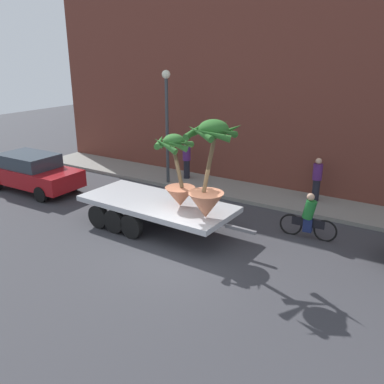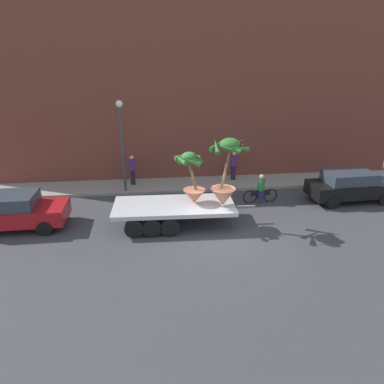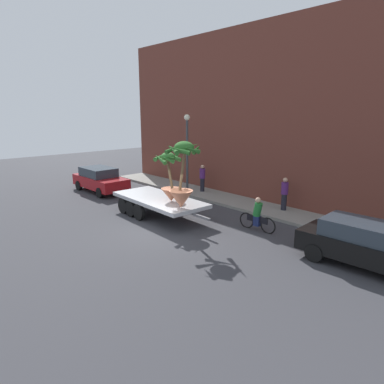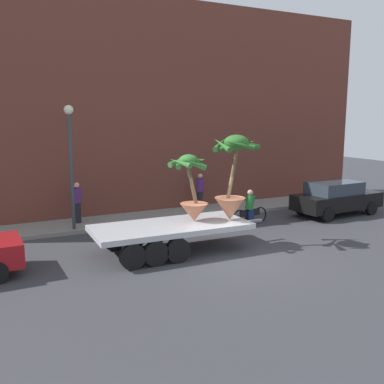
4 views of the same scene
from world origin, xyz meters
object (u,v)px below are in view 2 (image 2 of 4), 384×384
(potted_palm_middle, at_px, (192,181))
(pedestrian_far_left, at_px, (234,165))
(cyclist, at_px, (261,190))
(parked_car, at_px, (350,186))
(trailing_car, at_px, (12,211))
(street_lamp, at_px, (122,135))
(pedestrian_near_gate, at_px, (132,169))
(potted_palm_rear, at_px, (225,176))
(flatbed_trailer, at_px, (168,209))

(potted_palm_middle, xyz_separation_m, pedestrian_far_left, (3.01, 5.14, -0.97))
(cyclist, height_order, pedestrian_far_left, pedestrian_far_left)
(cyclist, xyz_separation_m, parked_car, (4.63, -0.26, 0.16))
(trailing_car, bearing_deg, street_lamp, 38.67)
(cyclist, xyz_separation_m, street_lamp, (-6.95, 2.03, 2.56))
(cyclist, height_order, pedestrian_near_gate, pedestrian_near_gate)
(potted_palm_rear, bearing_deg, potted_palm_middle, 163.55)
(trailing_car, bearing_deg, potted_palm_rear, -4.69)
(flatbed_trailer, distance_m, parked_car, 9.57)
(potted_palm_rear, relative_size, trailing_car, 0.67)
(cyclist, distance_m, street_lamp, 7.68)
(potted_palm_rear, relative_size, street_lamp, 0.61)
(potted_palm_rear, height_order, potted_palm_middle, potted_palm_rear)
(potted_palm_middle, distance_m, street_lamp, 5.26)
(potted_palm_rear, xyz_separation_m, cyclist, (2.36, 2.34, -1.65))
(pedestrian_near_gate, xyz_separation_m, street_lamp, (-0.36, -0.97, 2.19))
(pedestrian_near_gate, xyz_separation_m, pedestrian_far_left, (5.88, 0.20, 0.00))
(cyclist, bearing_deg, flatbed_trailer, -157.44)
(street_lamp, bearing_deg, pedestrian_near_gate, 69.51)
(flatbed_trailer, relative_size, pedestrian_far_left, 3.69)
(potted_palm_middle, height_order, street_lamp, street_lamp)
(potted_palm_middle, distance_m, cyclist, 4.40)
(potted_palm_rear, relative_size, potted_palm_middle, 1.28)
(pedestrian_far_left, bearing_deg, potted_palm_rear, -106.62)
(parked_car, relative_size, pedestrian_near_gate, 2.58)
(potted_palm_middle, bearing_deg, trailing_car, 177.45)
(flatbed_trailer, height_order, potted_palm_rear, potted_palm_rear)
(parked_car, xyz_separation_m, pedestrian_near_gate, (-11.22, 3.26, 0.22))
(pedestrian_near_gate, distance_m, street_lamp, 2.42)
(parked_car, bearing_deg, potted_palm_middle, -168.63)
(cyclist, relative_size, trailing_car, 0.42)
(trailing_car, bearing_deg, pedestrian_far_left, 23.97)
(flatbed_trailer, distance_m, cyclist, 5.18)
(potted_palm_rear, height_order, pedestrian_near_gate, potted_palm_rear)
(potted_palm_middle, height_order, cyclist, potted_palm_middle)
(flatbed_trailer, bearing_deg, potted_palm_middle, 2.76)
(street_lamp, bearing_deg, potted_palm_rear, -43.58)
(pedestrian_near_gate, bearing_deg, street_lamp, -110.49)
(parked_car, distance_m, trailing_car, 16.16)
(flatbed_trailer, xyz_separation_m, street_lamp, (-2.16, 4.02, 2.48))
(flatbed_trailer, relative_size, parked_car, 1.43)
(flatbed_trailer, distance_m, pedestrian_far_left, 6.61)
(potted_palm_middle, bearing_deg, street_lamp, 129.16)
(pedestrian_far_left, distance_m, street_lamp, 6.72)
(flatbed_trailer, relative_size, cyclist, 3.43)
(trailing_car, distance_m, street_lamp, 6.28)
(trailing_car, bearing_deg, parked_car, 4.73)
(cyclist, bearing_deg, trailing_car, -172.11)
(parked_car, bearing_deg, cyclist, 176.80)
(pedestrian_far_left, bearing_deg, pedestrian_near_gate, -178.08)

